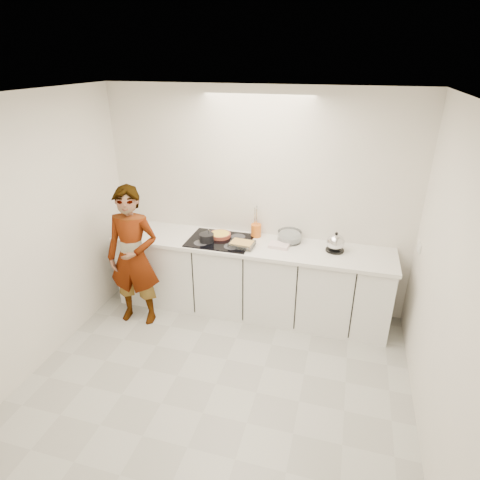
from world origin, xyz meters
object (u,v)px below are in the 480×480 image
(hob, at_px, (220,240))
(saucepan, at_px, (207,238))
(cook, at_px, (133,257))
(kettle, at_px, (335,243))
(mixing_bowl, at_px, (289,237))
(utensil_crock, at_px, (256,230))
(tart_dish, at_px, (220,235))
(baking_dish, at_px, (242,244))

(hob, relative_size, saucepan, 4.09)
(hob, height_order, cook, cook)
(cook, bearing_deg, kettle, 9.55)
(mixing_bowl, distance_m, cook, 1.78)
(saucepan, bearing_deg, kettle, 6.72)
(utensil_crock, bearing_deg, kettle, -9.38)
(hob, relative_size, utensil_crock, 4.73)
(hob, distance_m, mixing_bowl, 0.80)
(tart_dish, bearing_deg, utensil_crock, 20.63)
(hob, bearing_deg, cook, -150.55)
(utensil_crock, xyz_separation_m, cook, (-1.23, -0.72, -0.17))
(hob, relative_size, tart_dish, 2.25)
(baking_dish, relative_size, mixing_bowl, 0.81)
(mixing_bowl, distance_m, kettle, 0.53)
(hob, relative_size, mixing_bowl, 2.04)
(baking_dish, bearing_deg, kettle, 10.23)
(hob, height_order, utensil_crock, utensil_crock)
(kettle, xyz_separation_m, utensil_crock, (-0.93, 0.15, -0.02))
(tart_dish, height_order, baking_dish, baking_dish)
(mixing_bowl, relative_size, utensil_crock, 2.32)
(tart_dish, distance_m, utensil_crock, 0.43)
(mixing_bowl, relative_size, kettle, 1.38)
(mixing_bowl, height_order, utensil_crock, utensil_crock)
(mixing_bowl, height_order, cook, cook)
(cook, bearing_deg, mixing_bowl, 17.38)
(tart_dish, height_order, saucepan, saucepan)
(kettle, xyz_separation_m, cook, (-2.16, -0.57, -0.19))
(tart_dish, bearing_deg, cook, -145.63)
(baking_dish, height_order, mixing_bowl, mixing_bowl)
(mixing_bowl, relative_size, cook, 0.22)
(saucepan, relative_size, mixing_bowl, 0.50)
(hob, xyz_separation_m, baking_dish, (0.29, -0.10, 0.04))
(saucepan, xyz_separation_m, mixing_bowl, (0.91, 0.28, -0.00))
(hob, xyz_separation_m, cook, (-0.86, -0.49, -0.10))
(kettle, height_order, cook, cook)
(mixing_bowl, bearing_deg, baking_dish, -148.77)
(saucepan, height_order, kettle, kettle)
(tart_dish, height_order, utensil_crock, utensil_crock)
(mixing_bowl, bearing_deg, hob, -165.94)
(saucepan, height_order, mixing_bowl, saucepan)
(baking_dish, distance_m, utensil_crock, 0.35)
(tart_dish, bearing_deg, saucepan, -121.52)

